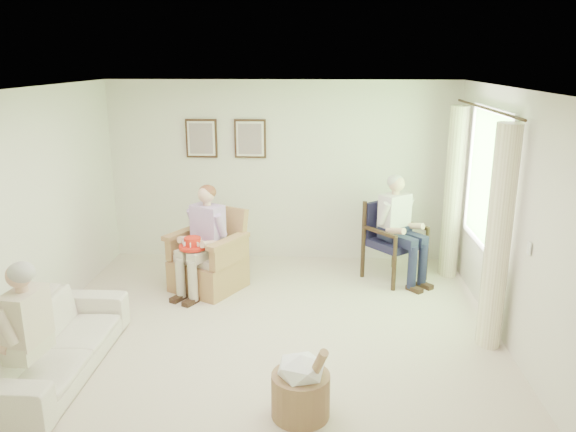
% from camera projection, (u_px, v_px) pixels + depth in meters
% --- Properties ---
extents(floor, '(5.50, 5.50, 0.00)m').
position_uv_depth(floor, '(265.00, 347.00, 5.82)').
color(floor, beige).
rests_on(floor, ground).
extents(back_wall, '(5.00, 0.04, 2.60)m').
position_uv_depth(back_wall, '(282.00, 172.00, 8.11)').
color(back_wall, silver).
rests_on(back_wall, ground).
extents(front_wall, '(5.00, 0.04, 2.60)m').
position_uv_depth(front_wall, '(210.00, 386.00, 2.82)').
color(front_wall, silver).
rests_on(front_wall, ground).
extents(left_wall, '(0.04, 5.50, 2.60)m').
position_uv_depth(left_wall, '(14.00, 223.00, 5.60)').
color(left_wall, silver).
rests_on(left_wall, ground).
extents(right_wall, '(0.04, 5.50, 2.60)m').
position_uv_depth(right_wall, '(525.00, 231.00, 5.33)').
color(right_wall, silver).
rests_on(right_wall, ground).
extents(ceiling, '(5.00, 5.50, 0.02)m').
position_uv_depth(ceiling, '(262.00, 91.00, 5.11)').
color(ceiling, white).
rests_on(ceiling, back_wall).
extents(window, '(0.13, 2.50, 1.63)m').
position_uv_depth(window, '(488.00, 176.00, 6.41)').
color(window, '#2D6B23').
rests_on(window, right_wall).
extents(curtain_left, '(0.34, 0.34, 2.30)m').
position_uv_depth(curtain_left, '(498.00, 239.00, 5.59)').
color(curtain_left, '#F8EEC2').
rests_on(curtain_left, ground).
extents(curtain_right, '(0.34, 0.34, 2.30)m').
position_uv_depth(curtain_right, '(453.00, 193.00, 7.47)').
color(curtain_right, '#F8EEC2').
rests_on(curtain_right, ground).
extents(framed_print_left, '(0.45, 0.05, 0.55)m').
position_uv_depth(framed_print_left, '(201.00, 138.00, 8.00)').
color(framed_print_left, '#382114').
rests_on(framed_print_left, back_wall).
extents(framed_print_right, '(0.45, 0.05, 0.55)m').
position_uv_depth(framed_print_right, '(250.00, 139.00, 7.96)').
color(framed_print_right, '#382114').
rests_on(framed_print_right, back_wall).
extents(wicker_armchair, '(0.81, 0.80, 1.03)m').
position_uv_depth(wicker_armchair, '(209.00, 264.00, 7.24)').
color(wicker_armchair, '#AC7D51').
rests_on(wicker_armchair, ground).
extents(wood_armchair, '(0.67, 0.63, 1.03)m').
position_uv_depth(wood_armchair, '(394.00, 236.00, 7.57)').
color(wood_armchair, black).
rests_on(wood_armchair, ground).
extents(sofa, '(2.02, 0.79, 0.59)m').
position_uv_depth(sofa, '(53.00, 344.00, 5.28)').
color(sofa, white).
rests_on(sofa, ground).
extents(person_wicker, '(0.40, 0.62, 1.35)m').
position_uv_depth(person_wicker, '(205.00, 233.00, 6.99)').
color(person_wicker, '#BDB398').
rests_on(person_wicker, ground).
extents(person_dark, '(0.40, 0.63, 1.40)m').
position_uv_depth(person_dark, '(397.00, 221.00, 7.33)').
color(person_dark, '#1A1C39').
rests_on(person_dark, ground).
extents(person_sofa, '(0.42, 0.62, 1.25)m').
position_uv_depth(person_sofa, '(20.00, 328.00, 4.70)').
color(person_sofa, beige).
rests_on(person_sofa, ground).
extents(red_hat, '(0.34, 0.34, 0.14)m').
position_uv_depth(red_hat, '(193.00, 244.00, 6.85)').
color(red_hat, red).
rests_on(red_hat, person_wicker).
extents(hatbox, '(0.57, 0.57, 0.72)m').
position_uv_depth(hatbox, '(301.00, 385.00, 4.63)').
color(hatbox, tan).
rests_on(hatbox, ground).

